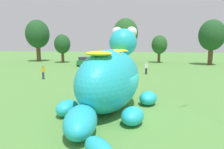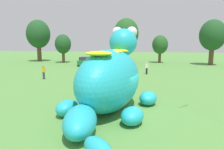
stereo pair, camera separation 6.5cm
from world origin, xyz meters
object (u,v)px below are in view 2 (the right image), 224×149
giant_inflatable_creature (110,79)px  car_white (104,62)px  car_black (123,62)px  spectator_wandering (92,65)px  spectator_by_cars (44,72)px  spectator_near_inflatable (147,68)px  spectator_mid_field (108,64)px  car_green (84,61)px

giant_inflatable_creature → car_white: 25.16m
car_black → spectator_wandering: (-4.39, -5.72, -0.01)m
car_white → spectator_by_cars: car_white is taller
spectator_near_inflatable → car_black: bearing=117.6°
spectator_by_cars → car_white: bearing=71.7°
giant_inflatable_creature → spectator_mid_field: bearing=100.7°
car_white → car_black: size_ratio=1.01×
spectator_mid_field → spectator_near_inflatable: bearing=-36.1°
car_green → car_white: (3.95, -0.64, 0.00)m
spectator_wandering → spectator_mid_field: bearing=43.7°
giant_inflatable_creature → car_white: (-5.40, 24.54, -1.26)m
spectator_mid_field → car_green: bearing=142.1°
spectator_mid_field → spectator_wandering: same height
car_white → spectator_wandering: (-0.80, -5.71, -0.01)m
car_green → spectator_by_cars: 14.93m
giant_inflatable_creature → spectator_mid_field: giant_inflatable_creature is taller
car_green → spectator_near_inflatable: 14.86m
car_black → spectator_near_inflatable: 9.37m
giant_inflatable_creature → car_green: giant_inflatable_creature is taller
spectator_mid_field → spectator_by_cars: same height
spectator_mid_field → spectator_wandering: 3.11m
spectator_near_inflatable → spectator_mid_field: bearing=143.9°
giant_inflatable_creature → car_white: giant_inflatable_creature is taller
spectator_by_cars → giant_inflatable_creature: bearing=-45.5°
spectator_near_inflatable → car_green: bearing=143.1°
spectator_by_cars → car_black: bearing=59.8°
car_green → spectator_near_inflatable: bearing=-36.9°
spectator_near_inflatable → spectator_by_cars: bearing=-154.7°
giant_inflatable_creature → spectator_mid_field: (-3.95, 20.98, -1.27)m
car_white → spectator_wandering: size_ratio=2.44×
car_green → spectator_mid_field: bearing=-37.9°
car_black → spectator_wandering: size_ratio=2.41×
giant_inflatable_creature → spectator_wandering: bearing=108.2°
car_white → spectator_by_cars: 15.03m
spectator_mid_field → car_black: bearing=59.0°
spectator_near_inflatable → spectator_wandering: same height
spectator_near_inflatable → spectator_by_cars: 13.98m
car_black → spectator_near_inflatable: size_ratio=2.41×
giant_inflatable_creature → car_green: 26.89m
car_green → spectator_by_cars: (-0.75, -14.91, -0.01)m
car_white → spectator_mid_field: car_white is taller
giant_inflatable_creature → spectator_wandering: size_ratio=6.80×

